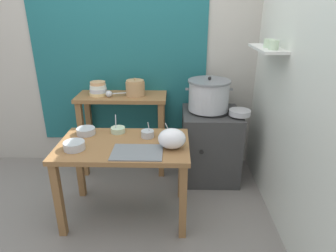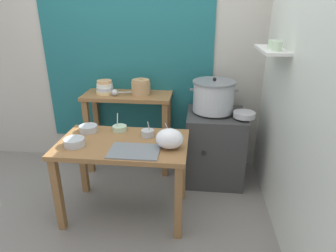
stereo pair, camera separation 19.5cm
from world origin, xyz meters
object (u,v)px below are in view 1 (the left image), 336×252
at_px(ladle, 110,94).
at_px(serving_tray, 137,152).
at_px(bowl_stack_enamel, 98,89).
at_px(stove_block, 210,145).
at_px(plastic_bag, 172,139).
at_px(prep_bowl_1, 86,131).
at_px(clay_pot, 135,88).
at_px(prep_bowl_0, 74,145).
at_px(wide_pan, 240,113).
at_px(prep_bowl_3, 118,130).
at_px(back_shelf_table, 123,114).
at_px(prep_bowl_4, 169,134).
at_px(prep_table, 124,155).
at_px(prep_bowl_2, 148,134).
at_px(steamer_pot, 209,95).

distance_m(ladle, serving_tray, 1.02).
bearing_deg(bowl_stack_enamel, stove_block, -6.01).
relative_size(plastic_bag, prep_bowl_1, 1.36).
xyz_separation_m(bowl_stack_enamel, serving_tray, (0.53, -0.99, -0.24)).
bearing_deg(clay_pot, prep_bowl_0, -112.25).
relative_size(plastic_bag, wide_pan, 1.05).
xyz_separation_m(clay_pot, prep_bowl_3, (-0.09, -0.59, -0.23)).
bearing_deg(wide_pan, clay_pot, 166.12).
bearing_deg(serving_tray, back_shelf_table, 105.91).
bearing_deg(prep_bowl_4, ladle, 136.18).
bearing_deg(wide_pan, prep_table, -152.71).
bearing_deg(prep_bowl_4, serving_tray, -128.54).
relative_size(clay_pot, prep_bowl_3, 1.25).
height_order(clay_pot, plastic_bag, clay_pot).
height_order(back_shelf_table, bowl_stack_enamel, bowl_stack_enamel).
bearing_deg(wide_pan, stove_block, 152.64).
bearing_deg(wide_pan, prep_bowl_3, -164.43).
distance_m(ladle, prep_bowl_2, 0.78).
xyz_separation_m(ladle, prep_bowl_4, (0.63, -0.61, -0.18)).
bearing_deg(plastic_bag, back_shelf_table, 121.63).
height_order(prep_table, prep_bowl_2, prep_bowl_2).
relative_size(back_shelf_table, clay_pot, 4.74).
distance_m(stove_block, prep_bowl_4, 0.79).
bearing_deg(prep_bowl_3, serving_tray, -60.87).
height_order(plastic_bag, prep_bowl_3, plastic_bag).
bearing_deg(prep_bowl_0, stove_block, 34.05).
bearing_deg(prep_table, wide_pan, 27.29).
xyz_separation_m(serving_tray, plastic_bag, (0.27, 0.09, 0.08)).
distance_m(steamer_pot, prep_bowl_4, 0.72).
distance_m(back_shelf_table, wide_pan, 1.26).
distance_m(steamer_pot, bowl_stack_enamel, 1.17).
relative_size(serving_tray, prep_bowl_4, 2.93).
height_order(ladle, prep_bowl_2, ladle).
distance_m(plastic_bag, prep_bowl_1, 0.82).
height_order(ladle, wide_pan, ladle).
bearing_deg(serving_tray, ladle, 113.05).
height_order(bowl_stack_enamel, serving_tray, bowl_stack_enamel).
distance_m(prep_table, prep_bowl_1, 0.43).
bearing_deg(prep_bowl_0, prep_bowl_1, 88.32).
bearing_deg(prep_bowl_3, bowl_stack_enamel, 117.43).
xyz_separation_m(back_shelf_table, steamer_pot, (0.92, -0.11, 0.26)).
distance_m(steamer_pot, serving_tray, 1.11).
xyz_separation_m(serving_tray, prep_bowl_0, (-0.51, 0.05, 0.03)).
bearing_deg(prep_bowl_3, prep_bowl_2, -19.14).
height_order(bowl_stack_enamel, prep_bowl_2, bowl_stack_enamel).
bearing_deg(plastic_bag, prep_bowl_0, -177.28).
bearing_deg(back_shelf_table, wide_pan, -12.20).
distance_m(wide_pan, prep_bowl_3, 1.21).
bearing_deg(prep_table, prep_bowl_3, 110.70).
bearing_deg(serving_tray, prep_bowl_2, 79.58).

